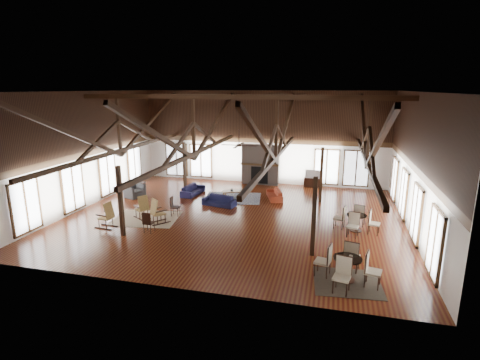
% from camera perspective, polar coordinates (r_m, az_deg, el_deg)
% --- Properties ---
extents(floor, '(16.00, 16.00, 0.00)m').
position_cam_1_polar(floor, '(18.52, -0.90, -5.57)').
color(floor, '#5C2E13').
rests_on(floor, ground).
extents(ceiling, '(16.00, 14.00, 0.02)m').
position_cam_1_polar(ceiling, '(17.46, -0.98, 13.34)').
color(ceiling, black).
rests_on(ceiling, wall_back).
extents(wall_back, '(16.00, 0.02, 6.00)m').
position_cam_1_polar(wall_back, '(24.49, 3.35, 6.44)').
color(wall_back, white).
rests_on(wall_back, floor).
extents(wall_front, '(16.00, 0.02, 6.00)m').
position_cam_1_polar(wall_front, '(11.31, -10.20, -2.62)').
color(wall_front, white).
rests_on(wall_front, floor).
extents(wall_left, '(0.02, 14.00, 6.00)m').
position_cam_1_polar(wall_left, '(21.25, -22.32, 4.28)').
color(wall_left, white).
rests_on(wall_left, floor).
extents(wall_right, '(0.02, 14.00, 6.00)m').
position_cam_1_polar(wall_right, '(17.50, 25.29, 2.12)').
color(wall_right, white).
rests_on(wall_right, floor).
extents(roof_truss, '(15.60, 14.07, 3.14)m').
position_cam_1_polar(roof_truss, '(17.59, -0.95, 6.91)').
color(roof_truss, black).
rests_on(roof_truss, wall_back).
extents(post_grid, '(8.16, 7.16, 3.05)m').
position_cam_1_polar(post_grid, '(18.07, -0.92, -1.00)').
color(post_grid, black).
rests_on(post_grid, floor).
extents(fireplace, '(2.50, 0.69, 2.60)m').
position_cam_1_polar(fireplace, '(24.45, 3.15, 2.37)').
color(fireplace, '#756459').
rests_on(fireplace, floor).
extents(ceiling_fan, '(1.60, 1.60, 0.75)m').
position_cam_1_polar(ceiling_fan, '(16.54, -0.17, 5.43)').
color(ceiling_fan, black).
rests_on(ceiling_fan, roof_truss).
extents(sofa_navy_front, '(1.91, 1.07, 0.53)m').
position_cam_1_polar(sofa_navy_front, '(20.14, -3.19, -3.17)').
color(sofa_navy_front, '#131435').
rests_on(sofa_navy_front, floor).
extents(sofa_navy_left, '(1.94, 0.95, 0.54)m').
position_cam_1_polar(sofa_navy_left, '(22.35, -7.20, -1.51)').
color(sofa_navy_left, '#151336').
rests_on(sofa_navy_left, floor).
extents(sofa_orange, '(1.90, 1.21, 0.52)m').
position_cam_1_polar(sofa_orange, '(21.41, 5.27, -2.19)').
color(sofa_orange, maroon).
rests_on(sofa_orange, floor).
extents(coffee_table, '(1.24, 0.91, 0.43)m').
position_cam_1_polar(coffee_table, '(21.42, -1.19, -1.81)').
color(coffee_table, brown).
rests_on(coffee_table, floor).
extents(vase, '(0.19, 0.19, 0.17)m').
position_cam_1_polar(vase, '(21.33, -1.26, -1.48)').
color(vase, '#B2B2B2').
rests_on(vase, coffee_table).
extents(armchair, '(1.32, 1.24, 0.69)m').
position_cam_1_polar(armchair, '(22.51, -15.83, -1.63)').
color(armchair, '#2D2D30').
rests_on(armchair, floor).
extents(side_table_lamp, '(0.43, 0.43, 1.10)m').
position_cam_1_polar(side_table_lamp, '(23.58, -14.87, -0.69)').
color(side_table_lamp, black).
rests_on(side_table_lamp, floor).
extents(rocking_chair_a, '(1.02, 0.90, 1.17)m').
position_cam_1_polar(rocking_chair_a, '(18.66, -14.63, -4.10)').
color(rocking_chair_a, olive).
rests_on(rocking_chair_a, floor).
extents(rocking_chair_b, '(0.95, 1.03, 1.19)m').
position_cam_1_polar(rocking_chair_b, '(17.83, -12.58, -4.78)').
color(rocking_chair_b, olive).
rests_on(rocking_chair_b, floor).
extents(rocking_chair_c, '(0.98, 0.59, 1.20)m').
position_cam_1_polar(rocking_chair_c, '(17.92, -19.57, -5.17)').
color(rocking_chair_c, olive).
rests_on(rocking_chair_c, floor).
extents(side_chair_a, '(0.45, 0.45, 0.98)m').
position_cam_1_polar(side_chair_a, '(18.74, -10.11, -3.72)').
color(side_chair_a, black).
rests_on(side_chair_a, floor).
extents(side_chair_b, '(0.41, 0.41, 0.95)m').
position_cam_1_polar(side_chair_b, '(16.80, -13.90, -6.06)').
color(side_chair_b, black).
rests_on(side_chair_b, floor).
extents(cafe_table_near, '(2.20, 2.20, 1.12)m').
position_cam_1_polar(cafe_table_near, '(12.97, 16.02, -12.32)').
color(cafe_table_near, black).
rests_on(cafe_table_near, floor).
extents(cafe_table_far, '(2.04, 2.04, 1.04)m').
position_cam_1_polar(cafe_table_far, '(17.32, 17.31, -5.81)').
color(cafe_table_far, black).
rests_on(cafe_table_far, floor).
extents(cup_near, '(0.15, 0.15, 0.10)m').
position_cam_1_polar(cup_near, '(12.85, 16.55, -11.15)').
color(cup_near, '#B2B2B2').
rests_on(cup_near, cafe_table_near).
extents(cup_far, '(0.17, 0.17, 0.11)m').
position_cam_1_polar(cup_far, '(17.21, 17.58, -4.94)').
color(cup_far, '#B2B2B2').
rests_on(cup_far, cafe_table_far).
extents(tv_console, '(1.13, 0.42, 0.56)m').
position_cam_1_polar(tv_console, '(24.36, 11.05, -0.35)').
color(tv_console, black).
rests_on(tv_console, floor).
extents(television, '(0.95, 0.20, 0.54)m').
position_cam_1_polar(television, '(24.23, 11.06, 0.92)').
color(television, '#B2B2B2').
rests_on(television, tv_console).
extents(rug_tan, '(3.32, 2.76, 0.01)m').
position_cam_1_polar(rug_tan, '(18.78, -14.12, -5.70)').
color(rug_tan, tan).
rests_on(rug_tan, floor).
extents(rug_navy, '(3.47, 2.82, 0.01)m').
position_cam_1_polar(rug_navy, '(21.51, -1.09, -2.75)').
color(rug_navy, '#1C284F').
rests_on(rug_navy, floor).
extents(rug_dark, '(2.29, 2.12, 0.01)m').
position_cam_1_polar(rug_dark, '(13.11, 16.03, -14.75)').
color(rug_dark, black).
rests_on(rug_dark, floor).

